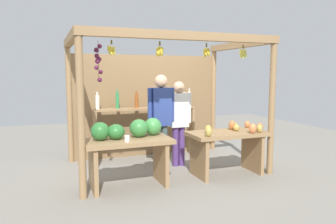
{
  "coord_description": "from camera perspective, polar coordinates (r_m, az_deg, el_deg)",
  "views": [
    {
      "loc": [
        -1.94,
        -5.26,
        1.65
      ],
      "look_at": [
        0.0,
        -0.19,
        1.01
      ],
      "focal_mm": 34.73,
      "sensor_mm": 36.0,
      "label": 1
    }
  ],
  "objects": [
    {
      "name": "ground_plane",
      "position": [
        5.85,
        -0.69,
        -9.68
      ],
      "size": [
        12.0,
        12.0,
        0.0
      ],
      "primitive_type": "plane",
      "color": "gray",
      "rests_on": "ground"
    },
    {
      "name": "market_stall",
      "position": [
        6.02,
        -2.19,
        3.61
      ],
      "size": [
        3.13,
        2.06,
        2.25
      ],
      "color": "#99754C",
      "rests_on": "ground"
    },
    {
      "name": "fruit_counter_left",
      "position": [
        4.82,
        -6.94,
        -5.29
      ],
      "size": [
        1.26,
        0.67,
        0.98
      ],
      "color": "#99754C",
      "rests_on": "ground"
    },
    {
      "name": "fruit_counter_right",
      "position": [
        5.43,
        10.52,
        -5.16
      ],
      "size": [
        1.26,
        0.64,
        0.87
      ],
      "color": "#99754C",
      "rests_on": "ground"
    },
    {
      "name": "bottle_shelf_unit",
      "position": [
        6.32,
        -3.96,
        -1.04
      ],
      "size": [
        2.01,
        0.22,
        1.36
      ],
      "color": "#99754C",
      "rests_on": "ground"
    },
    {
      "name": "vendor_man",
      "position": [
        5.57,
        -1.21,
        -0.15
      ],
      "size": [
        0.48,
        0.22,
        1.64
      ],
      "rotation": [
        0.0,
        0.0,
        -0.15
      ],
      "color": "#425350",
      "rests_on": "ground"
    },
    {
      "name": "vendor_woman",
      "position": [
        5.78,
        1.89,
        -0.71
      ],
      "size": [
        0.48,
        0.21,
        1.52
      ],
      "rotation": [
        0.0,
        0.0,
        -0.1
      ],
      "color": "#543578",
      "rests_on": "ground"
    }
  ]
}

